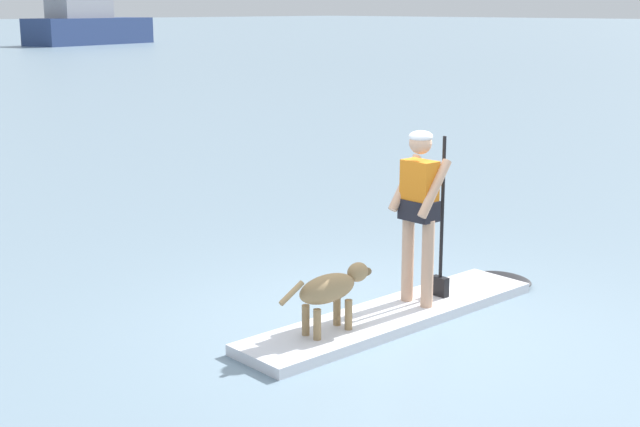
{
  "coord_description": "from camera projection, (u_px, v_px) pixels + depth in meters",
  "views": [
    {
      "loc": [
        -6.21,
        -5.33,
        2.97
      ],
      "look_at": [
        0.0,
        1.0,
        0.9
      ],
      "focal_mm": 50.03,
      "sensor_mm": 36.0,
      "label": 1
    }
  ],
  "objects": [
    {
      "name": "person_paddler",
      "position": [
        420.0,
        204.0,
        8.6
      ],
      "size": [
        0.61,
        0.49,
        1.72
      ],
      "color": "tan",
      "rests_on": "paddleboard"
    },
    {
      "name": "paddleboard",
      "position": [
        409.0,
        311.0,
        8.75
      ],
      "size": [
        3.74,
        0.88,
        0.1
      ],
      "color": "silver",
      "rests_on": "ground_plane"
    },
    {
      "name": "dog",
      "position": [
        331.0,
        289.0,
        7.98
      ],
      "size": [
        1.1,
        0.25,
        0.58
      ],
      "color": "#997A51",
      "rests_on": "paddleboard"
    },
    {
      "name": "moored_boat_outer",
      "position": [
        88.0,
        26.0,
        70.46
      ],
      "size": [
        11.31,
        5.78,
        11.04
      ],
      "color": "navy",
      "rests_on": "ground_plane"
    },
    {
      "name": "ground_plane",
      "position": [
        392.0,
        321.0,
        8.61
      ],
      "size": [
        400.0,
        400.0,
        0.0
      ],
      "primitive_type": "plane",
      "color": "gray"
    }
  ]
}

